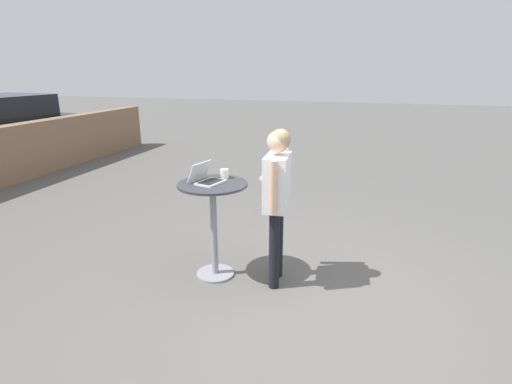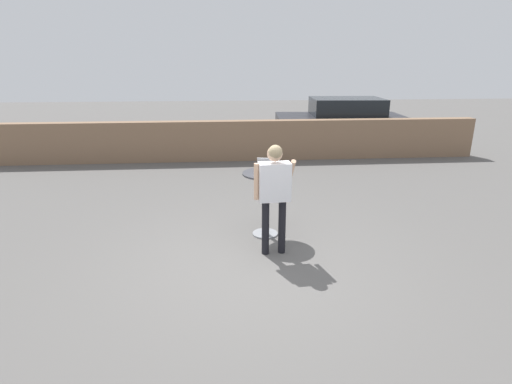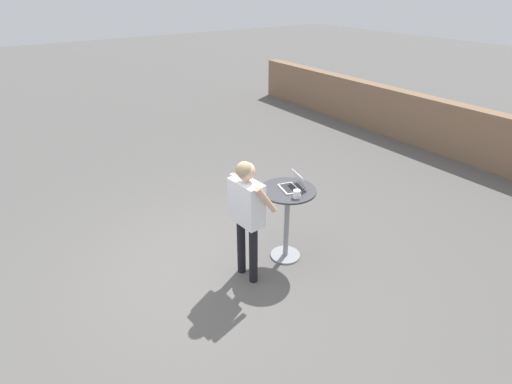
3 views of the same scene
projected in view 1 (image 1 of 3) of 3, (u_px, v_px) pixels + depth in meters
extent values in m
plane|color=#5B5956|center=(305.00, 304.00, 3.93)|extent=(50.00, 50.00, 0.00)
cylinder|color=gray|center=(215.00, 273.00, 4.49)|extent=(0.42, 0.42, 0.03)
cylinder|color=gray|center=(214.00, 230.00, 4.33)|extent=(0.07, 0.07, 1.02)
cylinder|color=#333338|center=(212.00, 184.00, 4.18)|extent=(0.74, 0.74, 0.02)
cube|color=silver|center=(211.00, 182.00, 4.18)|extent=(0.35, 0.28, 0.02)
cube|color=black|center=(211.00, 181.00, 4.17)|extent=(0.30, 0.23, 0.00)
cube|color=silver|center=(199.00, 171.00, 4.22)|extent=(0.32, 0.16, 0.20)
cube|color=white|center=(200.00, 171.00, 4.21)|extent=(0.29, 0.14, 0.17)
cylinder|color=white|center=(224.00, 174.00, 4.36)|extent=(0.09, 0.09, 0.10)
torus|color=white|center=(226.00, 172.00, 4.41)|extent=(0.05, 0.01, 0.05)
cylinder|color=black|center=(274.00, 251.00, 4.11)|extent=(0.11, 0.11, 0.84)
cylinder|color=black|center=(278.00, 241.00, 4.34)|extent=(0.11, 0.11, 0.84)
cube|color=silver|center=(277.00, 182.00, 4.02)|extent=(0.47, 0.26, 0.56)
sphere|color=#DBAD89|center=(278.00, 142.00, 3.90)|extent=(0.22, 0.22, 0.22)
sphere|color=#9E8966|center=(281.00, 139.00, 3.89)|extent=(0.20, 0.20, 0.20)
cylinder|color=#DBAD89|center=(273.00, 188.00, 3.77)|extent=(0.07, 0.07, 0.53)
cylinder|color=#DBAD89|center=(274.00, 164.00, 4.25)|extent=(0.09, 0.32, 0.41)
cylinder|color=black|center=(65.00, 147.00, 9.95)|extent=(0.71, 0.26, 0.70)
cylinder|color=black|center=(13.00, 142.00, 10.53)|extent=(0.71, 0.26, 0.70)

